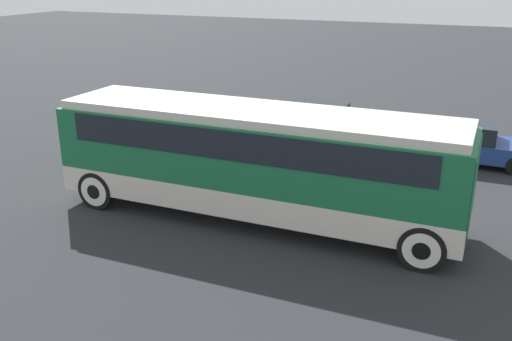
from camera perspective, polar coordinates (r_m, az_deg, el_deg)
The scene contains 4 objects.
ground_plane at distance 15.70m, azimuth 0.00°, elevation -4.71°, with size 120.00×120.00×0.00m, color #26282B.
tour_bus at distance 15.00m, azimuth 0.34°, elevation 1.65°, with size 10.89×2.67×3.04m.
parked_car_near at distance 21.29m, azimuth 20.33°, elevation 2.65°, with size 4.06×1.89×1.43m.
parked_car_mid at distance 22.25m, azimuth 6.38°, elevation 4.64°, with size 4.23×1.84×1.54m.
Camera 1 is at (5.65, -13.14, 6.48)m, focal length 40.00 mm.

